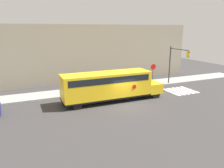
{
  "coord_description": "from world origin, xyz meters",
  "views": [
    {
      "loc": [
        -9.62,
        -18.45,
        7.49
      ],
      "look_at": [
        -0.59,
        2.4,
        1.7
      ],
      "focal_mm": 35.0,
      "sensor_mm": 36.0,
      "label": 1
    }
  ],
  "objects": [
    {
      "name": "ground_plane",
      "position": [
        0.0,
        0.0,
        0.0
      ],
      "size": [
        60.0,
        60.0,
        0.0
      ],
      "primitive_type": "plane",
      "color": "#3A3838"
    },
    {
      "name": "sidewalk_strip",
      "position": [
        0.0,
        6.5,
        0.07
      ],
      "size": [
        44.0,
        3.0,
        0.15
      ],
      "color": "#9E9E99",
      "rests_on": "ground"
    },
    {
      "name": "stop_sign",
      "position": [
        6.87,
        5.78,
        1.94
      ],
      "size": [
        0.77,
        0.1,
        2.9
      ],
      "color": "#38383A",
      "rests_on": "ground"
    },
    {
      "name": "school_bus",
      "position": [
        -1.1,
        1.9,
        1.78
      ],
      "size": [
        10.96,
        2.57,
        3.09
      ],
      "color": "yellow",
      "rests_on": "ground"
    },
    {
      "name": "traffic_light",
      "position": [
        9.29,
        4.24,
        3.46
      ],
      "size": [
        0.28,
        3.58,
        5.17
      ],
      "color": "#38383A",
      "rests_on": "ground"
    },
    {
      "name": "building_backdrop",
      "position": [
        0.0,
        13.0,
        4.02
      ],
      "size": [
        32.0,
        4.0,
        8.05
      ],
      "color": "#9E937F",
      "rests_on": "ground"
    },
    {
      "name": "crosswalk_stripes",
      "position": [
        8.49,
        2.0,
        0.0
      ],
      "size": [
        3.3,
        3.2,
        0.01
      ],
      "color": "white",
      "rests_on": "ground"
    }
  ]
}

